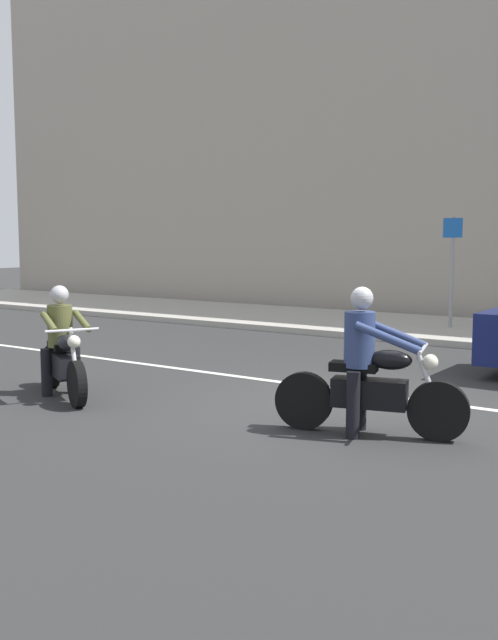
{
  "coord_description": "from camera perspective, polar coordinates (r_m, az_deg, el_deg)",
  "views": [
    {
      "loc": [
        4.44,
        -8.33,
        2.19
      ],
      "look_at": [
        -1.09,
        -0.33,
        1.08
      ],
      "focal_mm": 40.93,
      "sensor_mm": 36.0,
      "label": 1
    }
  ],
  "objects": [
    {
      "name": "motorcycle_with_rider_olive",
      "position": [
        10.35,
        -14.36,
        -2.4
      ],
      "size": [
        1.88,
        1.1,
        1.54
      ],
      "color": "black",
      "rests_on": "ground_plane"
    },
    {
      "name": "street_sign_post",
      "position": [
        17.2,
        15.6,
        4.49
      ],
      "size": [
        0.44,
        0.08,
        2.51
      ],
      "color": "gray",
      "rests_on": "sidewalk_slab"
    },
    {
      "name": "ground_plane",
      "position": [
        9.69,
        6.47,
        -6.62
      ],
      "size": [
        80.0,
        80.0,
        0.0
      ],
      "primitive_type": "plane",
      "color": "#2C2C2C"
    },
    {
      "name": "lane_marking_stripe",
      "position": [
        10.35,
        10.35,
        -5.82
      ],
      "size": [
        18.0,
        0.14,
        0.01
      ],
      "primitive_type": "cube",
      "color": "silver",
      "rests_on": "ground_plane"
    },
    {
      "name": "motorcycle_with_rider_denim_blue",
      "position": [
        8.19,
        9.32,
        -4.31
      ],
      "size": [
        2.12,
        0.83,
        1.65
      ],
      "color": "black",
      "rests_on": "ground_plane"
    }
  ]
}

